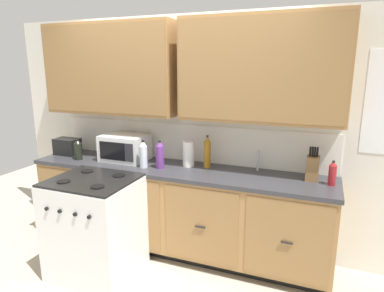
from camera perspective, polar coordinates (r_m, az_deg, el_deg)
ground_plane at (r=3.56m, az=-4.81°, el=-19.48°), size 8.00×8.00×0.00m
wall_unit at (r=3.45m, az=-1.63°, el=8.97°), size 4.30×0.40×2.45m
counter_run at (r=3.57m, az=-2.78°, el=-10.65°), size 3.13×0.64×0.93m
stove_range at (r=3.34m, az=-16.15°, el=-13.05°), size 0.76×0.68×0.95m
microwave at (r=3.72m, az=-11.37°, el=-0.27°), size 0.48×0.37×0.28m
toaster at (r=4.16m, az=-20.50°, el=-0.07°), size 0.28×0.18×0.19m
knife_block at (r=3.20m, az=19.86°, el=-3.50°), size 0.11×0.14×0.31m
sink_faucet at (r=3.35m, az=11.16°, el=-2.48°), size 0.02×0.02×0.20m
paper_towel_roll at (r=3.42m, az=-0.60°, el=-1.37°), size 0.12×0.12×0.26m
bottle_amber at (r=3.37m, az=2.61°, el=-1.03°), size 0.07×0.07×0.33m
bottle_red at (r=3.13m, az=22.84°, el=-4.31°), size 0.07×0.07×0.22m
bottle_violet at (r=3.37m, az=-5.50°, el=-1.50°), size 0.08×0.08×0.29m
bottle_dark at (r=3.88m, az=-18.86°, el=-0.60°), size 0.08×0.08×0.23m
bottle_clear at (r=3.42m, az=-8.31°, el=-1.42°), size 0.08×0.08×0.28m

